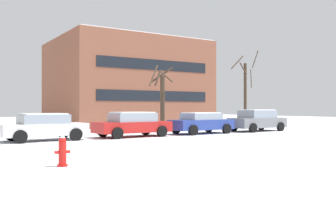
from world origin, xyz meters
TOP-DOWN VIEW (x-y plane):
  - fire_hydrant at (2.55, -0.75)m, footprint 0.44×0.30m
  - parked_car_white at (4.24, 8.12)m, footprint 4.26×2.23m
  - parked_car_red at (9.23, 7.93)m, footprint 4.49×2.17m
  - parked_car_blue at (14.21, 7.93)m, footprint 4.33×2.14m
  - parked_car_gray at (19.20, 7.85)m, footprint 4.46×2.17m
  - tree_far_right at (13.13, 11.06)m, footprint 2.12×1.69m
  - tree_far_left at (22.00, 11.98)m, footprint 2.22×2.23m
  - building_far_right at (15.81, 22.23)m, footprint 13.54×11.53m

SIDE VIEW (x-z plane):
  - fire_hydrant at x=2.55m, z-range 0.00..0.89m
  - parked_car_blue at x=14.21m, z-range 0.03..1.40m
  - parked_car_white at x=4.24m, z-range 0.02..1.42m
  - parked_car_red at x=9.23m, z-range 0.02..1.46m
  - parked_car_gray at x=19.20m, z-range 0.01..1.56m
  - tree_far_right at x=13.13m, z-range -0.04..4.75m
  - tree_far_left at x=22.00m, z-range -0.13..6.29m
  - building_far_right at x=15.81m, z-range 0.00..8.17m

